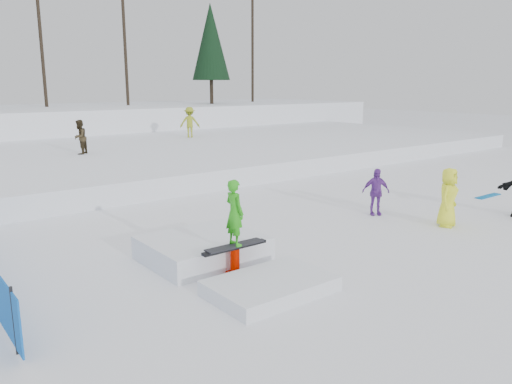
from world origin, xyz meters
TOP-DOWN VIEW (x-y plane):
  - ground at (0.00, 0.00)m, footprint 120.00×120.00m
  - snow_berm at (0.00, 30.00)m, footprint 60.00×14.00m
  - snow_midrise at (0.00, 16.00)m, footprint 50.00×18.00m
  - treeline at (6.18, 28.28)m, footprint 40.24×4.22m
  - walker_olive at (0.04, 14.91)m, footprint 0.99×0.99m
  - walker_ygreen at (8.07, 18.36)m, footprint 1.39×1.27m
  - spectator_purple at (4.50, 1.00)m, footprint 0.93×0.79m
  - spectator_yellow at (5.11, -1.11)m, footprint 0.95×0.74m
  - loose_board_teal at (9.90, 0.11)m, footprint 1.40×0.29m
  - jib_rail_feature at (-1.98, 0.14)m, footprint 2.60×4.40m

SIDE VIEW (x-z plane):
  - ground at x=0.00m, z-range 0.00..0.00m
  - loose_board_teal at x=9.90m, z-range 0.00..0.03m
  - jib_rail_feature at x=-1.98m, z-range -0.75..1.36m
  - snow_midrise at x=0.00m, z-range 0.00..0.80m
  - spectator_purple at x=4.50m, z-range 0.00..1.49m
  - spectator_yellow at x=5.11m, z-range 0.00..1.71m
  - snow_berm at x=0.00m, z-range 0.00..2.40m
  - walker_olive at x=0.04m, z-range 0.80..2.42m
  - walker_ygreen at x=8.07m, z-range 0.80..2.68m
  - treeline at x=6.18m, z-range 2.20..12.70m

